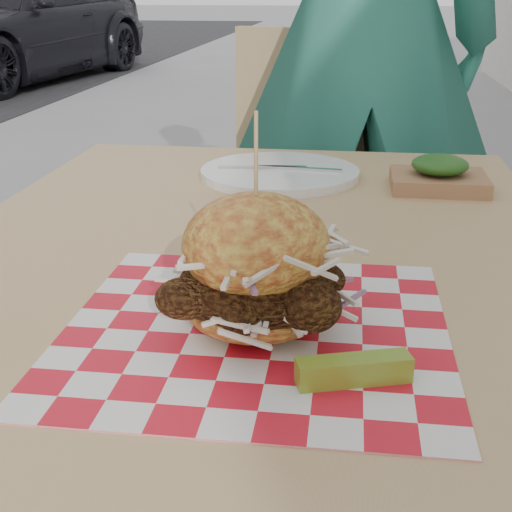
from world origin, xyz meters
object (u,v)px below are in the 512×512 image
Objects in this scene: diner at (364,36)px; patio_chair at (313,183)px; patio_table at (248,315)px; sandwich at (256,272)px; car_dark at (9,24)px.

diner is 0.41m from patio_chair.
sandwich reaches higher than patio_table.
diner is at bearing -48.76° from car_dark.
car_dark is 8.42m from sandwich.
patio_table is 1.10m from patio_chair.
sandwich is (-0.10, -1.21, -0.13)m from diner.
car_dark reaches higher than patio_table.
patio_table is 1.26× the size of patio_chair.
patio_table is (3.81, -7.30, 0.04)m from car_dark.
diner is at bearing 85.24° from sandwich.
patio_chair is at bearing 90.67° from sandwich.
car_dark is 7.29m from patio_chair.
car_dark reaches higher than sandwich.
patio_chair is at bearing -37.87° from diner.
diner reaches higher than patio_chair.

